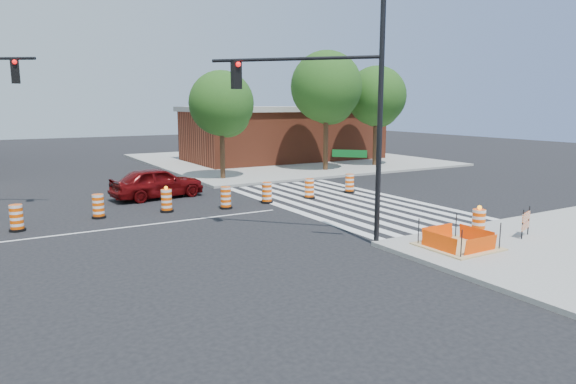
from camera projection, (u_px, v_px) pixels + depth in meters
name	position (u px, v px, depth m)	size (l,w,h in m)	color
ground	(116.00, 229.00, 20.04)	(120.00, 120.00, 0.00)	black
sidewalk_ne	(284.00, 160.00, 44.32)	(22.00, 22.00, 0.15)	gray
crosswalk_east	(342.00, 202.00, 25.53)	(6.75, 13.50, 0.01)	silver
lane_centerline	(116.00, 228.00, 20.04)	(14.00, 0.12, 0.01)	silver
excavation_pit	(458.00, 245.00, 16.87)	(2.20, 2.20, 0.90)	tan
brick_storefront	(284.00, 134.00, 43.94)	(16.50, 8.50, 4.60)	brown
red_coupe	(157.00, 183.00, 26.44)	(1.90, 4.73, 1.61)	#580708
signal_pole_se	(331.00, 102.00, 17.37)	(4.26, 4.45, 7.96)	black
pit_drum	(479.00, 224.00, 18.21)	(0.57, 0.57, 1.12)	black
barricade	(526.00, 221.00, 18.11)	(0.85, 0.36, 1.05)	#FF5305
tree_north_c	(222.00, 107.00, 31.95)	(4.05, 4.05, 6.88)	#382314
tree_north_d	(327.00, 91.00, 36.00)	(5.01, 5.01, 8.52)	#382314
tree_north_e	(376.00, 99.00, 39.00)	(4.52, 4.52, 7.68)	#382314
median_drum_3	(17.00, 219.00, 19.57)	(0.60, 0.60, 1.02)	black
median_drum_4	(98.00, 207.00, 21.82)	(0.60, 0.60, 1.02)	black
median_drum_5	(167.00, 201.00, 23.07)	(0.60, 0.60, 1.18)	black
median_drum_6	(226.00, 198.00, 23.81)	(0.60, 0.60, 1.02)	black
median_drum_7	(267.00, 193.00, 25.17)	(0.60, 0.60, 1.02)	black
median_drum_8	(309.00, 189.00, 26.36)	(0.60, 0.60, 1.02)	black
median_drum_9	(350.00, 184.00, 28.11)	(0.60, 0.60, 1.02)	black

